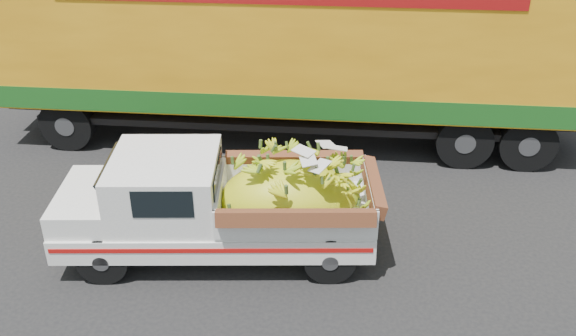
# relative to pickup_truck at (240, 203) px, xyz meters

# --- Properties ---
(ground) EXTENTS (100.00, 100.00, 0.00)m
(ground) POSITION_rel_pickup_truck_xyz_m (-0.75, 0.00, -0.90)
(ground) COLOR black
(ground) RESTS_ON ground
(curb) EXTENTS (60.00, 0.25, 0.15)m
(curb) POSITION_rel_pickup_truck_xyz_m (-0.75, 6.71, -0.82)
(curb) COLOR gray
(curb) RESTS_ON ground
(sidewalk) EXTENTS (60.00, 4.00, 0.14)m
(sidewalk) POSITION_rel_pickup_truck_xyz_m (-0.75, 8.81, -0.83)
(sidewalk) COLOR gray
(sidewalk) RESTS_ON ground
(pickup_truck) EXTENTS (4.97, 2.47, 1.67)m
(pickup_truck) POSITION_rel_pickup_truck_xyz_m (0.00, 0.00, 0.00)
(pickup_truck) COLOR black
(pickup_truck) RESTS_ON ground
(semi_trailer) EXTENTS (12.04, 3.20, 3.80)m
(semi_trailer) POSITION_rel_pickup_truck_xyz_m (0.15, 4.26, 1.23)
(semi_trailer) COLOR black
(semi_trailer) RESTS_ON ground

